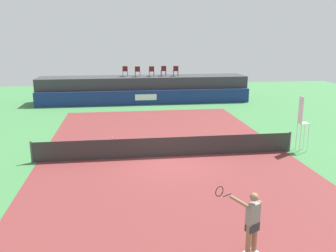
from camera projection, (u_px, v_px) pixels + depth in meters
The scene contains 15 objects.
ground_plane at pixel (160, 139), 20.15m from camera, with size 48.00×48.00×0.00m, color #3D7A42.
court_inner at pixel (167, 156), 17.27m from camera, with size 12.00×22.00×0.00m, color maroon.
sponsor_wall at pixel (145, 98), 30.10m from camera, with size 18.00×0.22×1.20m.
spectator_platform at pixel (144, 89), 31.70m from camera, with size 18.00×2.80×2.20m, color #38383D.
spectator_chair_far_left at pixel (125, 71), 31.27m from camera, with size 0.44×0.44×0.89m.
spectator_chair_left at pixel (138, 71), 31.01m from camera, with size 0.47×0.47×0.89m.
spectator_chair_center at pixel (152, 71), 31.11m from camera, with size 0.46×0.46×0.89m.
spectator_chair_right at pixel (164, 70), 31.56m from camera, with size 0.45×0.45×0.89m.
spectator_chair_far_right at pixel (176, 70), 31.47m from camera, with size 0.47×0.47×0.89m.
umpire_chair at pixel (302, 120), 17.78m from camera, with size 0.45×0.45×2.76m.
tennis_net at pixel (167, 147), 17.15m from camera, with size 12.40×0.02×0.95m, color #2D2D2D.
net_post_near at pixel (32, 152), 16.33m from camera, with size 0.10×0.10×1.00m, color #4C4C51.
net_post_far at pixel (290, 141), 17.97m from camera, with size 0.10×0.10×1.00m, color #4C4C51.
tennis_player at pixel (251, 222), 9.28m from camera, with size 1.08×1.02×1.77m.
tennis_ball at pixel (112, 138), 20.30m from camera, with size 0.07×0.07×0.07m, color #D8EA33.
Camera 1 is at (-2.18, -16.25, 5.61)m, focal length 38.49 mm.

